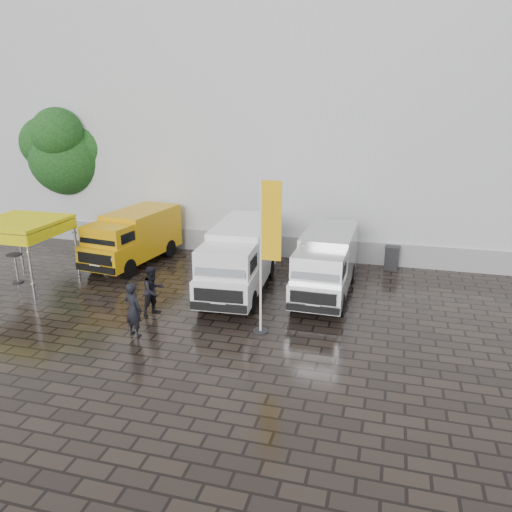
{
  "coord_description": "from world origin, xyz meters",
  "views": [
    {
      "loc": [
        3.96,
        -13.84,
        7.07
      ],
      "look_at": [
        -0.43,
        2.2,
        1.81
      ],
      "focal_mm": 35.0,
      "sensor_mm": 36.0,
      "label": 1
    }
  ],
  "objects": [
    {
      "name": "cocktail_table",
      "position": [
        -10.28,
        1.81,
        0.59
      ],
      "size": [
        0.6,
        0.6,
        1.17
      ],
      "primitive_type": "cylinder",
      "color": "black",
      "rests_on": "ground"
    },
    {
      "name": "canopy_tent",
      "position": [
        -9.79,
        1.76,
        2.43
      ],
      "size": [
        2.97,
        2.97,
        2.61
      ],
      "color": "silver",
      "rests_on": "ground"
    },
    {
      "name": "van_white",
      "position": [
        -1.36,
        3.19,
        1.26
      ],
      "size": [
        2.31,
        5.93,
        2.52
      ],
      "primitive_type": null,
      "rotation": [
        0.0,
        0.0,
        0.07
      ],
      "color": "white",
      "rests_on": "ground"
    },
    {
      "name": "hall_plinth",
      "position": [
        2.0,
        7.95,
        0.5
      ],
      "size": [
        44.0,
        0.15,
        1.0
      ],
      "primitive_type": "cube",
      "color": "gray",
      "rests_on": "ground"
    },
    {
      "name": "person_tent",
      "position": [
        -3.56,
        0.42,
        0.86
      ],
      "size": [
        0.95,
        1.04,
        1.72
      ],
      "primitive_type": "imported",
      "rotation": [
        0.0,
        0.0,
        1.13
      ],
      "color": "black",
      "rests_on": "ground"
    },
    {
      "name": "van_yellow",
      "position": [
        -6.87,
        5.14,
        1.16
      ],
      "size": [
        2.57,
        5.25,
        2.33
      ],
      "primitive_type": null,
      "rotation": [
        0.0,
        0.0,
        -0.13
      ],
      "color": "#D3960B",
      "rests_on": "ground"
    },
    {
      "name": "van_silver",
      "position": [
        1.83,
        3.77,
        1.16
      ],
      "size": [
        1.87,
        5.4,
        2.33
      ],
      "primitive_type": null,
      "rotation": [
        0.0,
        0.0,
        -0.01
      ],
      "color": "#B6B8BB",
      "rests_on": "ground"
    },
    {
      "name": "tree",
      "position": [
        -12.2,
        8.62,
        4.46
      ],
      "size": [
        3.87,
        3.98,
        6.95
      ],
      "color": "black",
      "rests_on": "ground"
    },
    {
      "name": "wheelie_bin",
      "position": [
        4.2,
        7.51,
        0.51
      ],
      "size": [
        0.65,
        0.65,
        1.01
      ],
      "primitive_type": "cube",
      "rotation": [
        0.0,
        0.0,
        -0.06
      ],
      "color": "black",
      "rests_on": "ground"
    },
    {
      "name": "ground",
      "position": [
        0.0,
        0.0,
        0.0
      ],
      "size": [
        120.0,
        120.0,
        0.0
      ],
      "primitive_type": "plane",
      "color": "black",
      "rests_on": "ground"
    },
    {
      "name": "exhibition_hall",
      "position": [
        2.0,
        16.0,
        6.0
      ],
      "size": [
        44.0,
        16.0,
        12.0
      ],
      "primitive_type": "cube",
      "color": "silver",
      "rests_on": "ground"
    },
    {
      "name": "flagpole",
      "position": [
        0.48,
        0.06,
        2.81
      ],
      "size": [
        0.88,
        0.5,
        5.03
      ],
      "color": "black",
      "rests_on": "ground"
    },
    {
      "name": "person_front",
      "position": [
        -3.42,
        -1.21,
        0.87
      ],
      "size": [
        0.74,
        0.6,
        1.74
      ],
      "primitive_type": "imported",
      "rotation": [
        0.0,
        0.0,
        2.82
      ],
      "color": "black",
      "rests_on": "ground"
    }
  ]
}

